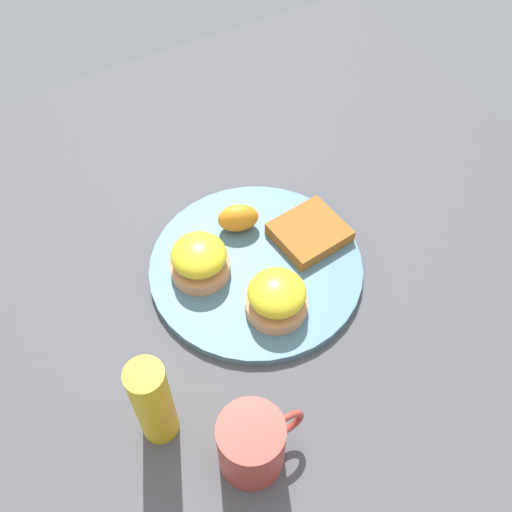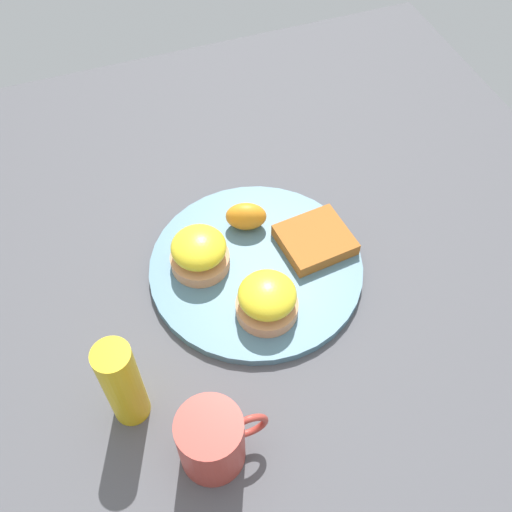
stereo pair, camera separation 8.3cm
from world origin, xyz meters
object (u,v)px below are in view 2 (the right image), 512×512
at_px(sandwich_benedict_left, 199,252).
at_px(sandwich_benedict_right, 267,299).
at_px(hashbrown_patty, 315,240).
at_px(orange_wedge, 246,216).
at_px(condiment_bottle, 122,384).
at_px(cup, 212,440).
at_px(fork, 288,262).

height_order(sandwich_benedict_left, sandwich_benedict_right, same).
xyz_separation_m(hashbrown_patty, orange_wedge, (-0.08, 0.07, 0.01)).
xyz_separation_m(sandwich_benedict_right, condiment_bottle, (-0.20, -0.07, 0.03)).
xyz_separation_m(sandwich_benedict_left, sandwich_benedict_right, (0.06, -0.10, 0.00)).
xyz_separation_m(hashbrown_patty, cup, (-0.23, -0.24, 0.02)).
distance_m(hashbrown_patty, fork, 0.05).
distance_m(orange_wedge, fork, 0.09).
relative_size(sandwich_benedict_left, cup, 0.79).
bearing_deg(sandwich_benedict_right, orange_wedge, 81.14).
xyz_separation_m(sandwich_benedict_right, cup, (-0.12, -0.15, 0.00)).
height_order(fork, condiment_bottle, condiment_bottle).
bearing_deg(sandwich_benedict_left, cup, -103.53).
distance_m(fork, cup, 0.28).
relative_size(hashbrown_patty, fork, 0.56).
relative_size(sandwich_benedict_right, orange_wedge, 1.39).
height_order(fork, cup, cup).
distance_m(sandwich_benedict_left, cup, 0.27).
bearing_deg(sandwich_benedict_left, condiment_bottle, -129.09).
bearing_deg(sandwich_benedict_right, cup, -128.57).
xyz_separation_m(sandwich_benedict_right, orange_wedge, (0.02, 0.15, -0.01)).
relative_size(orange_wedge, cup, 0.57).
distance_m(sandwich_benedict_left, sandwich_benedict_right, 0.12).
bearing_deg(condiment_bottle, sandwich_benedict_right, 18.59).
distance_m(hashbrown_patty, orange_wedge, 0.11).
bearing_deg(sandwich_benedict_right, condiment_bottle, -161.41).
relative_size(sandwich_benedict_right, cup, 0.79).
height_order(hashbrown_patty, cup, cup).
bearing_deg(fork, cup, -129.42).
bearing_deg(hashbrown_patty, cup, -133.92).
bearing_deg(fork, sandwich_benedict_left, 160.71).
bearing_deg(hashbrown_patty, sandwich_benedict_left, 172.51).
relative_size(sandwich_benedict_right, fork, 0.48).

